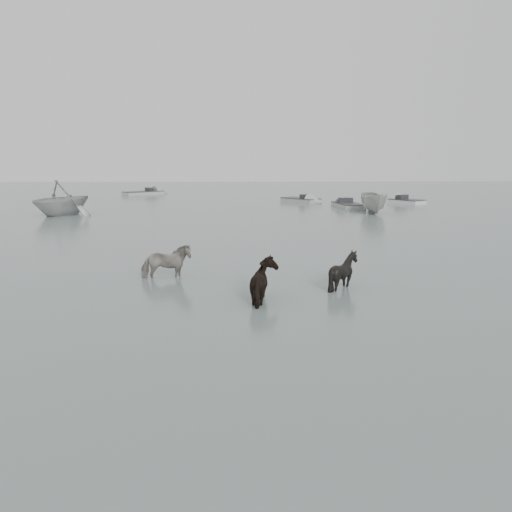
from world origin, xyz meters
The scene contains 10 objects.
ground centered at (0.00, 0.00, 0.00)m, with size 140.00×140.00×0.00m, color slate.
pony_pinto centered at (-1.65, 2.50, 0.69)m, with size 0.75×1.64×1.39m, color black.
pony_dark centered at (1.54, -0.22, 0.74)m, with size 1.46×1.25×1.48m, color black.
pony_black centered at (3.97, 1.09, 0.68)m, with size 1.10×1.24×1.37m, color black.
rowboat_trail centered at (-11.55, 21.26, 1.28)m, with size 4.18×4.85×2.55m, color #A6A8A5.
boat_small centered at (10.41, 21.93, 0.83)m, with size 1.61×4.29×1.66m, color #A7A6A2.
skiff_port centered at (9.37, 25.75, 0.38)m, with size 5.22×1.60×0.75m, color #A1A4A1, non-canonical shape.
skiff_mid centered at (6.21, 30.88, 0.38)m, with size 4.94×1.60×0.75m, color gray, non-canonical shape.
skiff_star centered at (15.21, 29.13, 0.38)m, with size 3.96×1.60×0.75m, color beige, non-canonical shape.
skiff_far centered at (-9.62, 40.44, 0.38)m, with size 5.95×1.60×0.75m, color #9A9C9A, non-canonical shape.
Camera 1 is at (0.84, -13.71, 3.94)m, focal length 35.00 mm.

